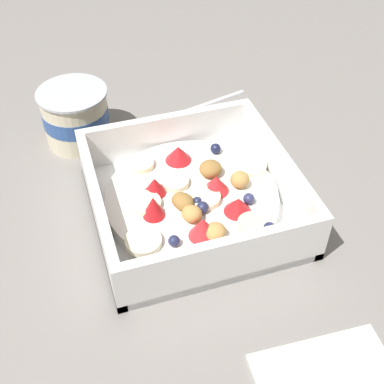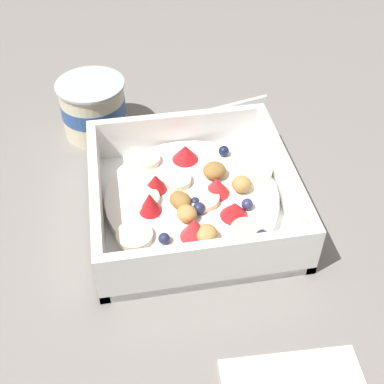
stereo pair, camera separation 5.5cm
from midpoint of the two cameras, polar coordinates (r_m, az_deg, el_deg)
ground_plane at (r=0.58m, az=-2.22°, el=-1.10°), size 2.40×2.40×0.00m
fruit_bowl at (r=0.56m, az=-2.78°, el=-0.93°), size 0.21×0.21×0.06m
spoon at (r=0.71m, az=-4.66°, el=8.54°), size 0.06×0.17×0.01m
yogurt_cup at (r=0.67m, az=-15.24°, el=8.14°), size 0.09×0.09×0.07m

